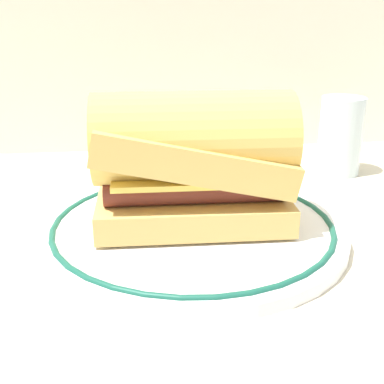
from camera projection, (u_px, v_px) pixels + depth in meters
The scene contains 4 objects.
ground_plane at pixel (195, 243), 0.48m from camera, with size 1.50×1.50×0.00m, color beige.
plate at pixel (192, 228), 0.49m from camera, with size 0.30×0.30×0.01m.
sausage_sandwich at pixel (192, 159), 0.47m from camera, with size 0.19×0.10×0.13m.
drinking_glass at pixel (340, 140), 0.66m from camera, with size 0.06×0.06×0.10m.
Camera 1 is at (-0.06, -0.43, 0.21)m, focal length 47.12 mm.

